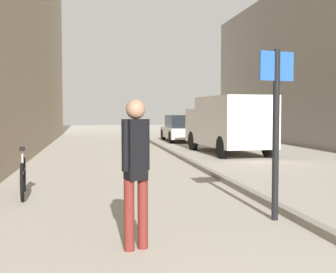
{
  "coord_description": "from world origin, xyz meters",
  "views": [
    {
      "loc": [
        -1.47,
        -1.01,
        1.67
      ],
      "look_at": [
        0.42,
        10.15,
        1.02
      ],
      "focal_mm": 47.64,
      "sensor_mm": 36.0,
      "label": 1
    }
  ],
  "objects_px": {
    "pedestrian_main_foreground": "(136,163)",
    "street_sign_post": "(276,119)",
    "parked_car": "(182,128)",
    "bicycle_leaning": "(23,177)",
    "delivery_van": "(228,123)"
  },
  "relations": [
    {
      "from": "parked_car",
      "to": "street_sign_post",
      "type": "height_order",
      "value": "street_sign_post"
    },
    {
      "from": "bicycle_leaning",
      "to": "delivery_van",
      "type": "bearing_deg",
      "value": 43.11
    },
    {
      "from": "pedestrian_main_foreground",
      "to": "street_sign_post",
      "type": "height_order",
      "value": "street_sign_post"
    },
    {
      "from": "parked_car",
      "to": "street_sign_post",
      "type": "xyz_separation_m",
      "value": [
        -2.08,
        -17.65,
        0.83
      ]
    },
    {
      "from": "delivery_van",
      "to": "bicycle_leaning",
      "type": "bearing_deg",
      "value": -133.89
    },
    {
      "from": "delivery_van",
      "to": "street_sign_post",
      "type": "xyz_separation_m",
      "value": [
        -2.49,
        -10.44,
        0.34
      ]
    },
    {
      "from": "delivery_van",
      "to": "street_sign_post",
      "type": "bearing_deg",
      "value": -107.21
    },
    {
      "from": "pedestrian_main_foreground",
      "to": "bicycle_leaning",
      "type": "height_order",
      "value": "pedestrian_main_foreground"
    },
    {
      "from": "street_sign_post",
      "to": "bicycle_leaning",
      "type": "height_order",
      "value": "street_sign_post"
    },
    {
      "from": "bicycle_leaning",
      "to": "pedestrian_main_foreground",
      "type": "bearing_deg",
      "value": -70.18
    },
    {
      "from": "pedestrian_main_foreground",
      "to": "delivery_van",
      "type": "xyz_separation_m",
      "value": [
        4.74,
        11.54,
        0.16
      ]
    },
    {
      "from": "street_sign_post",
      "to": "bicycle_leaning",
      "type": "distance_m",
      "value": 5.0
    },
    {
      "from": "parked_car",
      "to": "bicycle_leaning",
      "type": "bearing_deg",
      "value": -111.56
    },
    {
      "from": "delivery_van",
      "to": "parked_car",
      "type": "distance_m",
      "value": 7.25
    },
    {
      "from": "bicycle_leaning",
      "to": "street_sign_post",
      "type": "bearing_deg",
      "value": -39.19
    }
  ]
}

